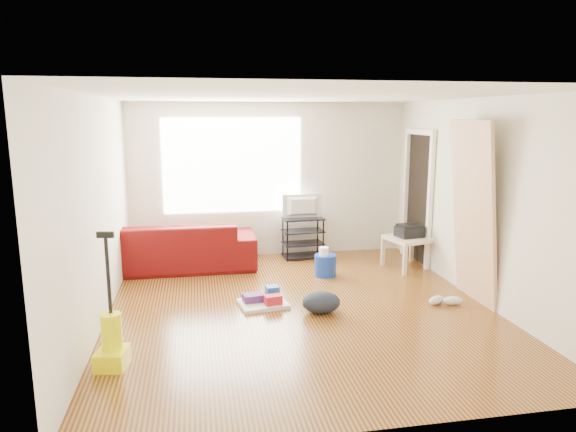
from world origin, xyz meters
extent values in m
cube|color=#432411|center=(0.00, 0.00, 0.00)|extent=(4.50, 5.00, 0.01)
cube|color=white|center=(0.00, 0.00, 2.50)|extent=(4.50, 5.00, 0.01)
cube|color=beige|center=(0.00, 2.50, 1.25)|extent=(4.50, 0.01, 2.50)
cube|color=beige|center=(0.00, -2.50, 1.25)|extent=(4.50, 0.01, 2.50)
cube|color=beige|center=(-2.25, 0.00, 1.25)|extent=(0.01, 5.00, 2.50)
cube|color=beige|center=(2.25, 0.00, 1.25)|extent=(0.01, 5.00, 2.50)
cube|color=white|center=(-0.60, 2.48, 1.50)|extent=(2.20, 0.01, 1.50)
cube|color=white|center=(2.21, 1.25, 1.00)|extent=(0.06, 0.08, 2.00)
cube|color=white|center=(2.21, 2.15, 1.00)|extent=(0.06, 0.08, 2.00)
cube|color=white|center=(2.21, 1.70, 2.04)|extent=(0.06, 0.98, 0.08)
cube|color=black|center=(2.24, 1.70, 1.00)|extent=(0.01, 0.86, 1.98)
imported|color=#4E060C|center=(-1.57, 1.95, 0.00)|extent=(2.48, 0.97, 0.72)
cube|color=black|center=(0.50, 2.22, 0.03)|extent=(0.68, 0.42, 0.02)
cube|color=black|center=(0.50, 2.22, 0.23)|extent=(0.68, 0.42, 0.02)
cube|color=black|center=(0.50, 2.22, 0.44)|extent=(0.68, 0.42, 0.02)
cube|color=black|center=(0.50, 2.22, 0.65)|extent=(0.68, 0.42, 0.02)
cylinder|color=black|center=(0.21, 2.04, 0.33)|extent=(0.02, 0.02, 0.66)
cylinder|color=black|center=(0.19, 2.36, 0.33)|extent=(0.02, 0.02, 0.66)
cylinder|color=black|center=(0.81, 2.08, 0.33)|extent=(0.02, 0.02, 0.66)
cylinder|color=black|center=(0.78, 2.40, 0.33)|extent=(0.02, 0.02, 0.66)
imported|color=black|center=(0.50, 2.22, 0.85)|extent=(0.65, 0.09, 0.38)
cube|color=#CDB590|center=(1.95, 1.34, 0.46)|extent=(0.73, 0.73, 0.05)
cube|color=#CDB590|center=(1.75, 1.01, 0.22)|extent=(0.05, 0.05, 0.43)
cube|color=#CDB590|center=(1.62, 1.54, 0.22)|extent=(0.05, 0.05, 0.43)
cube|color=#CDB590|center=(2.28, 1.14, 0.22)|extent=(0.05, 0.05, 0.43)
cube|color=#CDB590|center=(2.15, 1.67, 0.22)|extent=(0.05, 0.05, 0.43)
cube|color=black|center=(1.95, 1.34, 0.57)|extent=(0.42, 0.35, 0.16)
cube|color=black|center=(1.95, 1.34, 0.67)|extent=(0.37, 0.31, 0.04)
cylinder|color=#1434A1|center=(0.61, 1.19, 0.00)|extent=(0.40, 0.40, 0.31)
cylinder|color=white|center=(0.58, 1.15, 0.22)|extent=(0.13, 0.13, 0.12)
cube|color=silver|center=(-0.43, 0.17, 0.02)|extent=(0.62, 0.53, 0.04)
cube|color=red|center=(-0.32, 0.08, 0.10)|extent=(0.22, 0.16, 0.11)
cube|color=#4C2162|center=(-0.54, 0.22, 0.09)|extent=(0.27, 0.22, 0.09)
cube|color=blue|center=(-0.30, 0.28, 0.12)|extent=(0.18, 0.16, 0.16)
ellipsoid|color=black|center=(0.22, -0.17, 0.00)|extent=(0.47, 0.38, 0.25)
ellipsoid|color=silver|center=(1.67, -0.17, 0.05)|extent=(0.28, 0.22, 0.10)
ellipsoid|color=silver|center=(1.86, -0.23, 0.05)|extent=(0.27, 0.14, 0.10)
cube|color=#F1EE06|center=(-2.00, -1.14, 0.08)|extent=(0.31, 0.34, 0.17)
cylinder|color=#F1EE06|center=(-2.00, -1.09, 0.34)|extent=(0.19, 0.19, 0.33)
cylinder|color=black|center=(-2.00, -1.07, 0.85)|extent=(0.03, 0.03, 0.71)
cube|color=black|center=(-2.00, -1.07, 1.24)|extent=(0.16, 0.06, 0.06)
cube|color=tan|center=(2.13, -0.10, 0.00)|extent=(0.28, 0.90, 2.24)
camera|label=1|loc=(-1.19, -5.74, 2.27)|focal=32.00mm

